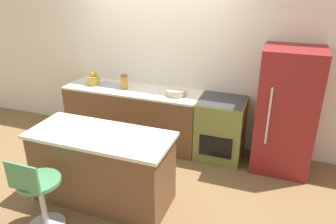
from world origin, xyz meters
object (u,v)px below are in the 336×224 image
stool_chair (39,195)px  mixing_bowl (176,92)px  oven_range (221,128)px  refrigerator (286,111)px  kettle (94,79)px

stool_chair → mixing_bowl: (0.76, 2.13, 0.49)m
oven_range → mixing_bowl: bearing=-178.1°
refrigerator → kettle: bearing=-179.7°
stool_chair → mixing_bowl: bearing=70.5°
stool_chair → kettle: 2.28m
kettle → oven_range: bearing=0.6°
refrigerator → stool_chair: refrigerator is taller
refrigerator → kettle: 2.92m
oven_range → kettle: bearing=-179.4°
mixing_bowl → refrigerator: bearing=0.5°
refrigerator → oven_range: bearing=179.4°
stool_chair → oven_range: bearing=56.2°
oven_range → mixing_bowl: mixing_bowl is taller
stool_chair → mixing_bowl: size_ratio=3.11×
stool_chair → kettle: bearing=106.3°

